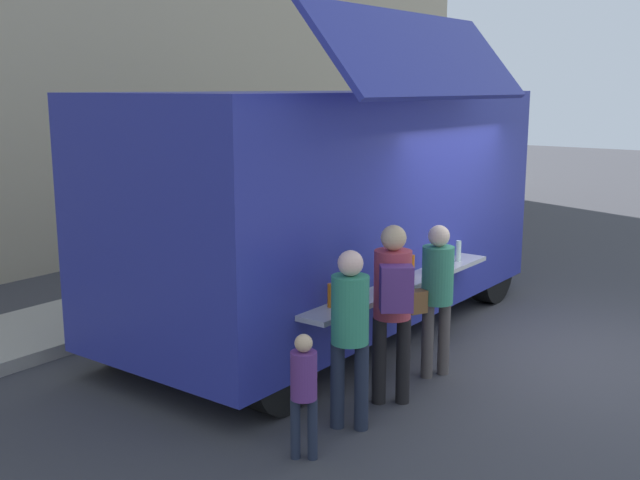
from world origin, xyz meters
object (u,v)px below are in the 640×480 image
food_truck_main (335,202)px  trash_bin (347,226)px  customer_front_ordering (436,288)px  customer_mid_with_backpack (393,297)px  customer_rear_waiting (350,324)px  child_near_queue (304,385)px

food_truck_main → trash_bin: food_truck_main is taller
trash_bin → customer_front_ordering: size_ratio=0.65×
customer_front_ordering → customer_mid_with_backpack: bearing=116.5°
customer_rear_waiting → child_near_queue: customer_rear_waiting is taller
customer_rear_waiting → child_near_queue: 0.76m
customer_mid_with_backpack → trash_bin: bearing=0.0°
child_near_queue → food_truck_main: bearing=-0.3°
trash_bin → child_near_queue: (-6.53, -4.09, 0.11)m
trash_bin → customer_mid_with_backpack: size_ratio=0.60×
customer_rear_waiting → child_near_queue: bearing=156.4°
trash_bin → child_near_queue: bearing=-148.0°
customer_mid_with_backpack → child_near_queue: bearing=141.6°
customer_front_ordering → customer_rear_waiting: size_ratio=0.99×
food_truck_main → customer_rear_waiting: 2.88m
trash_bin → child_near_queue: 7.71m
customer_mid_with_backpack → child_near_queue: size_ratio=1.63×
food_truck_main → child_near_queue: bearing=-148.2°
customer_rear_waiting → child_near_queue: size_ratio=1.52×
food_truck_main → customer_rear_waiting: bearing=-141.4°
food_truck_main → trash_bin: bearing=32.8°
customer_rear_waiting → child_near_queue: (-0.68, -0.02, -0.33)m
food_truck_main → child_near_queue: (-2.89, -1.77, -0.96)m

